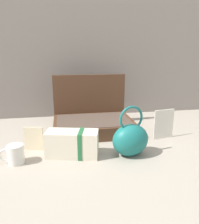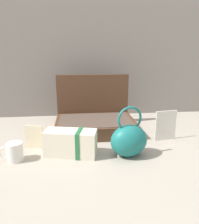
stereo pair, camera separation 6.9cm
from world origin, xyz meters
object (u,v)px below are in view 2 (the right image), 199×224
Objects in this scene: coffee_mug at (14,152)px; open_suitcase at (95,119)px; teal_pouch_handbag at (129,140)px; cream_toiletry_bag at (71,143)px; info_card_left at (166,125)px; poster_card_right at (34,137)px.

open_suitcase is at bearing 42.83° from coffee_mug.
cream_toiletry_bag is (-0.27, 0.04, -0.02)m from teal_pouch_handbag.
coffee_mug is at bearing 179.06° from teal_pouch_handbag.
info_card_left is at bearing 34.67° from teal_pouch_handbag.
teal_pouch_handbag is at bearing -4.44° from poster_card_right.
teal_pouch_handbag reaches higher than coffee_mug.
coffee_mug is (-0.26, -0.03, -0.02)m from cream_toiletry_bag.
teal_pouch_handbag reaches higher than cream_toiletry_bag.
coffee_mug is 0.80m from info_card_left.
open_suitcase reaches higher than cream_toiletry_bag.
teal_pouch_handbag is 0.27m from cream_toiletry_bag.
info_card_left reaches higher than coffee_mug.
poster_card_right is (-0.46, 0.13, -0.02)m from teal_pouch_handbag.
coffee_mug is 0.88× the size of poster_card_right.
teal_pouch_handbag is at bearing -0.94° from coffee_mug.
teal_pouch_handbag reaches higher than info_card_left.
open_suitcase is 0.54m from coffee_mug.
teal_pouch_handbag is 2.28× the size of coffee_mug.
coffee_mug is at bearing -106.53° from poster_card_right.
open_suitcase reaches higher than poster_card_right.
teal_pouch_handbag reaches higher than poster_card_right.
cream_toiletry_bag reaches higher than coffee_mug.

